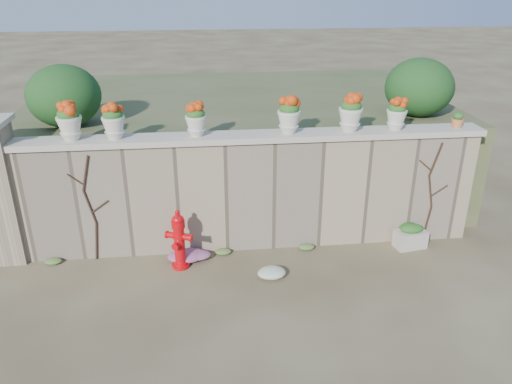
{
  "coord_description": "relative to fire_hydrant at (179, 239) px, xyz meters",
  "views": [
    {
      "loc": [
        -0.77,
        -6.15,
        4.55
      ],
      "look_at": [
        0.07,
        1.4,
        1.22
      ],
      "focal_mm": 35.0,
      "sensor_mm": 36.0,
      "label": 1
    }
  ],
  "objects": [
    {
      "name": "urn_pot_3",
      "position": [
        1.9,
        0.63,
        1.87
      ],
      "size": [
        0.39,
        0.39,
        0.61
      ],
      "color": "beige",
      "rests_on": "wall_cap"
    },
    {
      "name": "urn_pot_1",
      "position": [
        -0.94,
        0.63,
        1.86
      ],
      "size": [
        0.37,
        0.37,
        0.58
      ],
      "color": "beige",
      "rests_on": "wall_cap"
    },
    {
      "name": "ground",
      "position": [
        1.23,
        -1.17,
        -0.53
      ],
      "size": [
        80.0,
        80.0,
        0.0
      ],
      "primitive_type": "plane",
      "color": "#483924",
      "rests_on": "ground"
    },
    {
      "name": "urn_pot_5",
      "position": [
        3.75,
        0.63,
        1.84
      ],
      "size": [
        0.35,
        0.35,
        0.54
      ],
      "color": "beige",
      "rests_on": "wall_cap"
    },
    {
      "name": "white_flowers",
      "position": [
        1.44,
        -0.45,
        -0.43
      ],
      "size": [
        0.57,
        0.46,
        0.2
      ],
      "primitive_type": "ellipsoid",
      "color": "white",
      "rests_on": "ground"
    },
    {
      "name": "raised_fill",
      "position": [
        1.23,
        3.83,
        0.47
      ],
      "size": [
        9.0,
        6.0,
        2.0
      ],
      "primitive_type": "cube",
      "color": "#384C23",
      "rests_on": "ground"
    },
    {
      "name": "stone_wall",
      "position": [
        1.23,
        0.63,
        0.47
      ],
      "size": [
        8.0,
        0.4,
        2.0
      ],
      "primitive_type": "cube",
      "color": "gray",
      "rests_on": "ground"
    },
    {
      "name": "green_shrub",
      "position": [
        4.16,
        0.29,
        -0.28
      ],
      "size": [
        0.53,
        0.48,
        0.5
      ],
      "primitive_type": "ellipsoid",
      "color": "#1E5119",
      "rests_on": "ground"
    },
    {
      "name": "wall_cap",
      "position": [
        1.23,
        0.63,
        1.52
      ],
      "size": [
        8.1,
        0.52,
        0.1
      ],
      "primitive_type": "cube",
      "color": "#B7AF9B",
      "rests_on": "stone_wall"
    },
    {
      "name": "back_shrub_right",
      "position": [
        4.63,
        1.83,
        2.02
      ],
      "size": [
        1.3,
        1.3,
        1.1
      ],
      "primitive_type": "ellipsoid",
      "color": "#143814",
      "rests_on": "raised_fill"
    },
    {
      "name": "urn_pot_2",
      "position": [
        0.36,
        0.63,
        1.84
      ],
      "size": [
        0.35,
        0.35,
        0.54
      ],
      "color": "beige",
      "rests_on": "wall_cap"
    },
    {
      "name": "terracotta_pot",
      "position": [
        4.86,
        0.63,
        1.69
      ],
      "size": [
        0.21,
        0.21,
        0.25
      ],
      "color": "#C86E3D",
      "rests_on": "wall_cap"
    },
    {
      "name": "fire_hydrant",
      "position": [
        0.0,
        0.0,
        0.0
      ],
      "size": [
        0.45,
        0.32,
        1.05
      ],
      "rotation": [
        0.0,
        0.0,
        -0.38
      ],
      "color": "red",
      "rests_on": "ground"
    },
    {
      "name": "urn_pot_4",
      "position": [
        2.95,
        0.63,
        1.88
      ],
      "size": [
        0.4,
        0.4,
        0.63
      ],
      "color": "beige",
      "rests_on": "wall_cap"
    },
    {
      "name": "vine_left",
      "position": [
        -1.44,
        0.41,
        0.46
      ],
      "size": [
        0.6,
        0.04,
        1.91
      ],
      "color": "black",
      "rests_on": "ground"
    },
    {
      "name": "magenta_clump",
      "position": [
        0.21,
        0.14,
        -0.42
      ],
      "size": [
        0.83,
        0.55,
        0.22
      ],
      "primitive_type": "ellipsoid",
      "color": "#CC28B9",
      "rests_on": "ground"
    },
    {
      "name": "vine_right",
      "position": [
        4.46,
        0.41,
        0.46
      ],
      "size": [
        0.6,
        0.04,
        1.91
      ],
      "color": "black",
      "rests_on": "ground"
    },
    {
      "name": "back_shrub_left",
      "position": [
        -1.97,
        1.83,
        2.02
      ],
      "size": [
        1.3,
        1.3,
        1.1
      ],
      "primitive_type": "ellipsoid",
      "color": "#143814",
      "rests_on": "raised_fill"
    },
    {
      "name": "planter_box",
      "position": [
        4.11,
        0.22,
        -0.32
      ],
      "size": [
        0.59,
        0.41,
        0.45
      ],
      "rotation": [
        0.0,
        0.0,
        0.17
      ],
      "color": "#B7AF9B",
      "rests_on": "ground"
    },
    {
      "name": "urn_pot_0",
      "position": [
        -1.63,
        0.63,
        1.88
      ],
      "size": [
        0.4,
        0.4,
        0.62
      ],
      "color": "beige",
      "rests_on": "wall_cap"
    }
  ]
}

